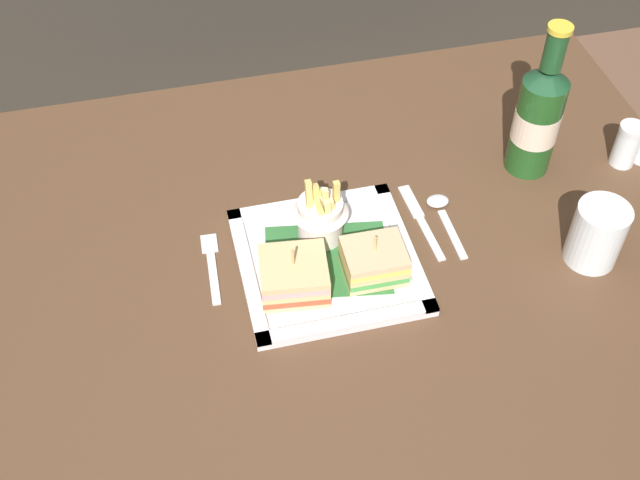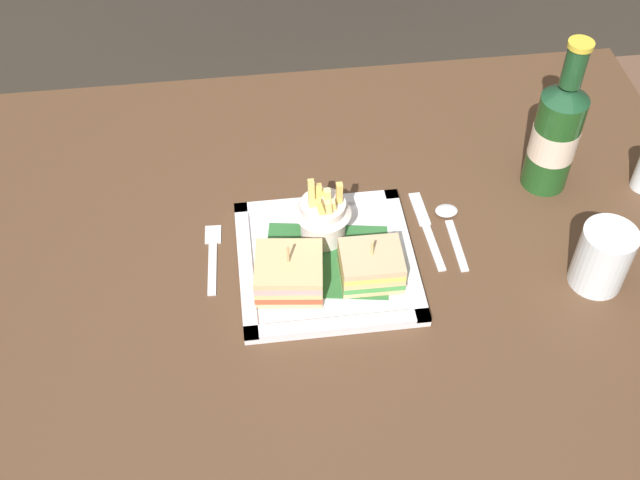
# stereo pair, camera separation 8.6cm
# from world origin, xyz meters

# --- Properties ---
(ground_plane) EXTENTS (6.00, 6.00, 0.00)m
(ground_plane) POSITION_xyz_m (0.00, 0.00, 0.00)
(ground_plane) COLOR brown
(dining_table) EXTENTS (1.25, 0.89, 0.75)m
(dining_table) POSITION_xyz_m (0.00, 0.00, 0.61)
(dining_table) COLOR #4F3522
(dining_table) RESTS_ON ground_plane
(square_plate) EXTENTS (0.25, 0.25, 0.02)m
(square_plate) POSITION_xyz_m (0.02, -0.03, 0.76)
(square_plate) COLOR white
(square_plate) RESTS_ON dining_table
(sandwich_half_left) EXTENTS (0.10, 0.10, 0.08)m
(sandwich_half_left) POSITION_xyz_m (-0.04, -0.07, 0.79)
(sandwich_half_left) COLOR tan
(sandwich_half_left) RESTS_ON square_plate
(sandwich_half_right) EXTENTS (0.09, 0.07, 0.07)m
(sandwich_half_right) POSITION_xyz_m (0.07, -0.07, 0.78)
(sandwich_half_right) COLOR tan
(sandwich_half_right) RESTS_ON square_plate
(fries_cup) EXTENTS (0.08, 0.08, 0.12)m
(fries_cup) POSITION_xyz_m (0.02, 0.02, 0.81)
(fries_cup) COLOR silver
(fries_cup) RESTS_ON square_plate
(beer_bottle) EXTENTS (0.07, 0.07, 0.26)m
(beer_bottle) POSITION_xyz_m (0.38, 0.10, 0.85)
(beer_bottle) COLOR #1D4B1C
(beer_bottle) RESTS_ON dining_table
(water_glass) EXTENTS (0.08, 0.08, 0.10)m
(water_glass) POSITION_xyz_m (0.39, -0.10, 0.79)
(water_glass) COLOR silver
(water_glass) RESTS_ON dining_table
(fork) EXTENTS (0.03, 0.13, 0.00)m
(fork) POSITION_xyz_m (-0.15, 0.01, 0.75)
(fork) COLOR silver
(fork) RESTS_ON dining_table
(knife) EXTENTS (0.02, 0.16, 0.00)m
(knife) POSITION_xyz_m (0.18, 0.03, 0.75)
(knife) COLOR silver
(knife) RESTS_ON dining_table
(spoon) EXTENTS (0.03, 0.13, 0.01)m
(spoon) POSITION_xyz_m (0.21, 0.03, 0.76)
(spoon) COLOR silver
(spoon) RESTS_ON dining_table
(salt_shaker) EXTENTS (0.04, 0.04, 0.08)m
(salt_shaker) POSITION_xyz_m (0.54, 0.07, 0.78)
(salt_shaker) COLOR silver
(salt_shaker) RESTS_ON dining_table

